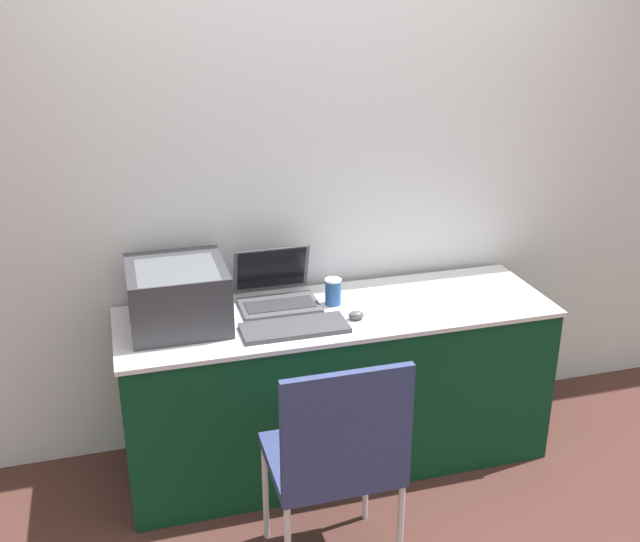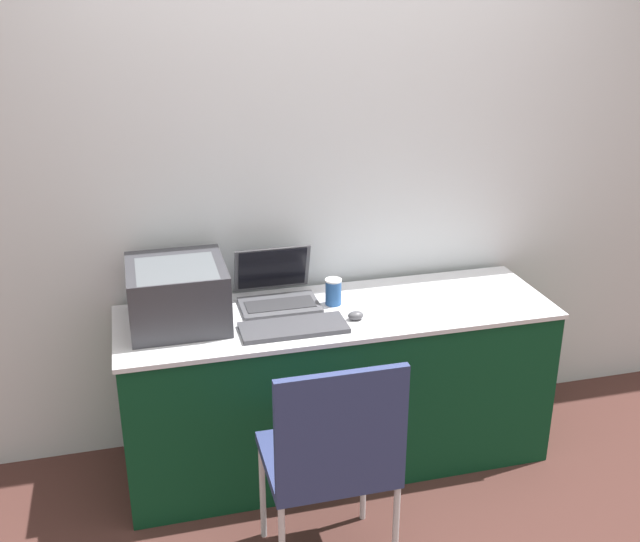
# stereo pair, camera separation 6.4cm
# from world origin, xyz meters

# --- Properties ---
(ground_plane) EXTENTS (14.00, 14.00, 0.00)m
(ground_plane) POSITION_xyz_m (0.00, 0.00, 0.00)
(ground_plane) COLOR #472823
(wall_back) EXTENTS (8.00, 0.05, 2.60)m
(wall_back) POSITION_xyz_m (0.00, 0.64, 1.30)
(wall_back) COLOR silver
(wall_back) RESTS_ON ground_plane
(table) EXTENTS (1.90, 0.59, 0.75)m
(table) POSITION_xyz_m (0.00, 0.28, 0.38)
(table) COLOR #0C381E
(table) RESTS_ON ground_plane
(printer) EXTENTS (0.40, 0.41, 0.26)m
(printer) POSITION_xyz_m (-0.67, 0.34, 0.89)
(printer) COLOR #333338
(printer) RESTS_ON table
(laptop_left) EXTENTS (0.34, 0.30, 0.23)m
(laptop_left) POSITION_xyz_m (-0.24, 0.43, 0.81)
(laptop_left) COLOR #4C4C51
(laptop_left) RESTS_ON table
(external_keyboard) EXTENTS (0.44, 0.18, 0.02)m
(external_keyboard) POSITION_xyz_m (-0.23, 0.15, 0.76)
(external_keyboard) COLOR #3D3D42
(external_keyboard) RESTS_ON table
(coffee_cup) EXTENTS (0.07, 0.07, 0.12)m
(coffee_cup) POSITION_xyz_m (0.00, 0.35, 0.81)
(coffee_cup) COLOR #285699
(coffee_cup) RESTS_ON table
(mouse) EXTENTS (0.07, 0.05, 0.04)m
(mouse) POSITION_xyz_m (0.05, 0.18, 0.77)
(mouse) COLOR #4C4C51
(mouse) RESTS_ON table
(chair) EXTENTS (0.45, 0.41, 0.93)m
(chair) POSITION_xyz_m (-0.22, -0.43, 0.55)
(chair) COLOR navy
(chair) RESTS_ON ground_plane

